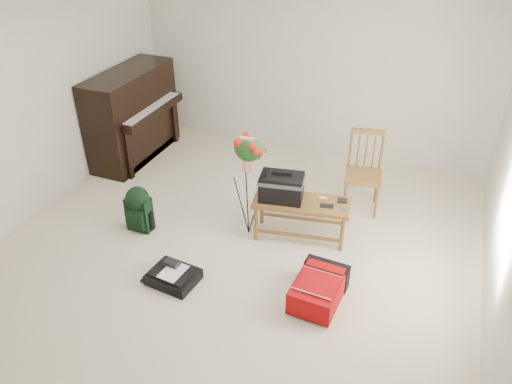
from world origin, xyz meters
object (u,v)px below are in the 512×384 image
at_px(red_suitcase, 320,286).
at_px(flower_stand, 248,187).
at_px(black_duffel, 173,276).
at_px(green_backpack, 138,207).
at_px(bench, 288,191).
at_px(piano, 133,117).
at_px(dining_chair, 364,173).

bearing_deg(red_suitcase, flower_stand, 148.91).
height_order(black_duffel, green_backpack, green_backpack).
distance_m(bench, red_suitcase, 1.14).
bearing_deg(red_suitcase, black_duffel, -163.63).
relative_size(red_suitcase, flower_stand, 0.52).
bearing_deg(red_suitcase, green_backpack, 175.35).
bearing_deg(flower_stand, black_duffel, -112.41).
relative_size(piano, red_suitcase, 2.33).
xyz_separation_m(bench, red_suitcase, (0.62, -0.86, -0.42)).
bearing_deg(green_backpack, bench, 18.89).
bearing_deg(black_duffel, dining_chair, 60.34).
bearing_deg(flower_stand, green_backpack, -163.43).
height_order(piano, red_suitcase, piano).
distance_m(dining_chair, red_suitcase, 1.72).
height_order(black_duffel, flower_stand, flower_stand).
height_order(dining_chair, red_suitcase, dining_chair).
distance_m(bench, green_backpack, 1.69).
xyz_separation_m(bench, dining_chair, (0.66, 0.83, -0.09)).
distance_m(dining_chair, flower_stand, 1.46).
relative_size(bench, black_duffel, 2.18).
distance_m(black_duffel, flower_stand, 1.22).
height_order(piano, black_duffel, piano).
xyz_separation_m(piano, green_backpack, (1.04, -1.53, -0.30)).
bearing_deg(bench, piano, 149.49).
xyz_separation_m(bench, flower_stand, (-0.40, -0.16, 0.04)).
distance_m(bench, flower_stand, 0.43).
bearing_deg(green_backpack, dining_chair, 31.42).
distance_m(bench, dining_chair, 1.07).
relative_size(dining_chair, green_backpack, 1.79).
bearing_deg(piano, red_suitcase, -29.67).
xyz_separation_m(red_suitcase, black_duffel, (-1.41, -0.32, -0.07)).
bearing_deg(black_duffel, piano, 136.09).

